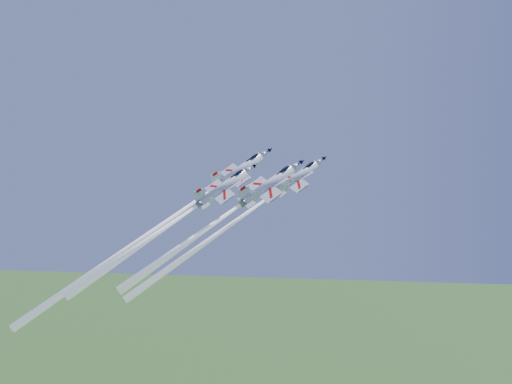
# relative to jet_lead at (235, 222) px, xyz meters

# --- Properties ---
(jet_lead) EXTENTS (32.82, 21.85, 33.45)m
(jet_lead) POSITION_rel_jet_lead_xyz_m (0.00, 0.00, 0.00)
(jet_lead) COLOR white
(jet_left) EXTENTS (41.42, 27.93, 43.03)m
(jet_left) POSITION_rel_jet_lead_xyz_m (-17.23, 1.04, -2.14)
(jet_left) COLOR white
(jet_right) EXTENTS (29.63, 19.20, 28.99)m
(jet_right) POSITION_rel_jet_lead_xyz_m (-2.07, -5.90, 1.27)
(jet_right) COLOR white
(jet_slot) EXTENTS (29.53, 19.32, 29.31)m
(jet_slot) POSITION_rel_jet_lead_xyz_m (-11.63, -7.33, 0.34)
(jet_slot) COLOR white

